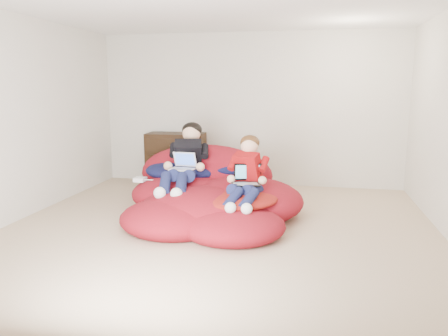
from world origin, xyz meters
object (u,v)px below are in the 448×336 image
at_px(younger_boy, 247,171).
at_px(laptop_white, 183,165).
at_px(dresser, 176,159).
at_px(beanbag_pile, 209,196).
at_px(older_boy, 185,158).
at_px(laptop_black, 246,179).

relative_size(younger_boy, laptop_white, 3.09).
bearing_deg(dresser, younger_boy, -52.72).
distance_m(dresser, beanbag_pile, 1.95).
bearing_deg(younger_boy, dresser, 127.28).
distance_m(older_boy, younger_boy, 0.98).
bearing_deg(beanbag_pile, dresser, 120.04).
bearing_deg(laptop_black, younger_boy, 90.00).
distance_m(younger_boy, laptop_black, 0.09).
relative_size(dresser, older_boy, 0.77).
bearing_deg(beanbag_pile, older_boy, 156.86).
bearing_deg(beanbag_pile, laptop_black, -30.48).
bearing_deg(older_boy, younger_boy, -26.38).
bearing_deg(laptop_white, older_boy, 90.00).
height_order(beanbag_pile, laptop_black, beanbag_pile).
distance_m(beanbag_pile, laptop_black, 0.68).
height_order(older_boy, younger_boy, older_boy).
distance_m(older_boy, laptop_black, 1.00).
relative_size(beanbag_pile, laptop_black, 6.05).
distance_m(beanbag_pile, laptop_white, 0.53).
distance_m(beanbag_pile, younger_boy, 0.71).
bearing_deg(laptop_black, older_boy, 152.37).
bearing_deg(laptop_white, laptop_black, -22.11).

